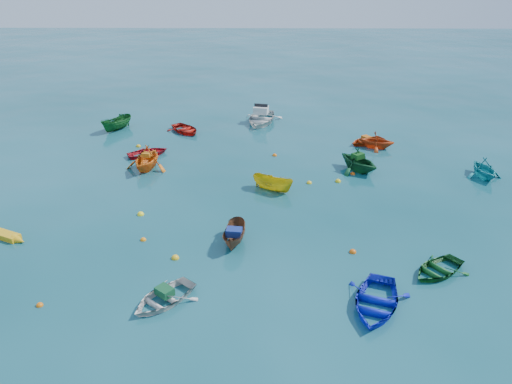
{
  "coord_description": "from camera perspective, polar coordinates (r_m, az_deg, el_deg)",
  "views": [
    {
      "loc": [
        0.35,
        -21.64,
        13.17
      ],
      "look_at": [
        0.0,
        5.0,
        0.4
      ],
      "focal_mm": 35.0,
      "sensor_mm": 36.0,
      "label": 1
    }
  ],
  "objects": [
    {
      "name": "buoy_or_d",
      "position": [
        33.57,
        10.99,
        2.01
      ],
      "size": [
        0.31,
        0.31,
        0.31
      ],
      "primitive_type": "sphere",
      "color": "#FF5F0D",
      "rests_on": "ground"
    },
    {
      "name": "sampan_green_far",
      "position": [
        43.08,
        -15.53,
        6.86
      ],
      "size": [
        2.6,
        3.33,
        1.22
      ],
      "primitive_type": "imported",
      "rotation": [
        0.0,
        0.0,
        -0.52
      ],
      "color": "#145720",
      "rests_on": "ground"
    },
    {
      "name": "motorboat_white",
      "position": [
        43.44,
        0.57,
        7.96
      ],
      "size": [
        4.14,
        5.15,
        1.55
      ],
      "primitive_type": "imported",
      "rotation": [
        0.0,
        0.0,
        -0.21
      ],
      "color": "silver",
      "rests_on": "ground"
    },
    {
      "name": "buoy_ye_e",
      "position": [
        32.28,
        9.35,
        1.17
      ],
      "size": [
        0.37,
        0.37,
        0.37
      ],
      "primitive_type": "sphere",
      "color": "gold",
      "rests_on": "ground"
    },
    {
      "name": "buoy_ye_b",
      "position": [
        28.58,
        -13.05,
        -2.55
      ],
      "size": [
        0.38,
        0.38,
        0.38
      ],
      "primitive_type": "sphere",
      "color": "yellow",
      "rests_on": "ground"
    },
    {
      "name": "dinghy_orange_far",
      "position": [
        38.6,
        13.52,
        4.92
      ],
      "size": [
        3.13,
        2.9,
        1.36
      ],
      "primitive_type": "imported",
      "rotation": [
        0.0,
        0.0,
        1.26
      ],
      "color": "#C23E12",
      "rests_on": "ground"
    },
    {
      "name": "buoy_or_b",
      "position": [
        24.94,
        10.99,
        -6.79
      ],
      "size": [
        0.35,
        0.35,
        0.35
      ],
      "primitive_type": "sphere",
      "color": "#DE590C",
      "rests_on": "ground"
    },
    {
      "name": "dinghy_green_n",
      "position": [
        34.23,
        11.54,
        2.44
      ],
      "size": [
        4.06,
        4.16,
        1.66
      ],
      "primitive_type": "imported",
      "rotation": [
        0.0,
        0.0,
        0.63
      ],
      "color": "#114B24",
      "rests_on": "ground"
    },
    {
      "name": "buoy_or_a",
      "position": [
        22.99,
        -23.48,
        -11.83
      ],
      "size": [
        0.29,
        0.29,
        0.29
      ],
      "primitive_type": "sphere",
      "color": "orange",
      "rests_on": "ground"
    },
    {
      "name": "buoy_ye_d",
      "position": [
        38.81,
        -13.28,
        5.07
      ],
      "size": [
        0.37,
        0.37,
        0.37
      ],
      "primitive_type": "sphere",
      "color": "gold",
      "rests_on": "ground"
    },
    {
      "name": "ground",
      "position": [
        25.33,
        -0.15,
        -5.71
      ],
      "size": [
        160.0,
        160.0,
        0.0
      ],
      "primitive_type": "plane",
      "color": "#093D45",
      "rests_on": "ground"
    },
    {
      "name": "sampan_brown_mid",
      "position": [
        25.29,
        -2.43,
        -5.8
      ],
      "size": [
        1.32,
        2.77,
        1.03
      ],
      "primitive_type": "imported",
      "rotation": [
        0.0,
        0.0,
        -0.12
      ],
      "color": "brown",
      "rests_on": "ground"
    },
    {
      "name": "dinghy_red_far",
      "position": [
        41.41,
        -8.06,
        6.8
      ],
      "size": [
        3.78,
        3.93,
        0.66
      ],
      "primitive_type": "imported",
      "rotation": [
        0.0,
        0.0,
        0.67
      ],
      "color": "#AC160E",
      "rests_on": "ground"
    },
    {
      "name": "sampan_yellow_mid",
      "position": [
        30.71,
        1.92,
        0.2
      ],
      "size": [
        2.89,
        2.25,
        1.06
      ],
      "primitive_type": "imported",
      "rotation": [
        0.0,
        0.0,
        1.05
      ],
      "color": "gold",
      "rests_on": "ground"
    },
    {
      "name": "tarp_orange_a",
      "position": [
        34.29,
        -12.41,
        4.19
      ],
      "size": [
        0.64,
        0.53,
        0.28
      ],
      "primitive_type": "cube",
      "rotation": [
        0.0,
        0.0,
        -0.19
      ],
      "color": "orange",
      "rests_on": "dinghy_orange_w"
    },
    {
      "name": "dinghy_orange_w",
      "position": [
        34.62,
        -12.28,
        2.63
      ],
      "size": [
        3.36,
        3.72,
        1.72
      ],
      "primitive_type": "imported",
      "rotation": [
        0.0,
        0.0,
        -0.19
      ],
      "color": "orange",
      "rests_on": "ground"
    },
    {
      "name": "dinghy_red_nw",
      "position": [
        36.95,
        -12.22,
        4.13
      ],
      "size": [
        3.54,
        3.23,
        0.6
      ],
      "primitive_type": "imported",
      "rotation": [
        0.0,
        0.0,
        2.08
      ],
      "color": "#B20E18",
      "rests_on": "ground"
    },
    {
      "name": "buoy_ye_a",
      "position": [
        24.35,
        -9.21,
        -7.5
      ],
      "size": [
        0.38,
        0.38,
        0.38
      ],
      "primitive_type": "sphere",
      "color": "gold",
      "rests_on": "ground"
    },
    {
      "name": "dinghy_white_near",
      "position": [
        21.71,
        -10.51,
        -12.24
      ],
      "size": [
        3.55,
        3.66,
        0.62
      ],
      "primitive_type": "imported",
      "rotation": [
        0.0,
        0.0,
        -0.69
      ],
      "color": "beige",
      "rests_on": "ground"
    },
    {
      "name": "buoy_or_e",
      "position": [
        36.06,
        2.14,
        4.16
      ],
      "size": [
        0.34,
        0.34,
        0.34
      ],
      "primitive_type": "sphere",
      "color": "#DD600C",
      "rests_on": "ground"
    },
    {
      "name": "tarp_green_b",
      "position": [
        33.92,
        11.57,
        4.06
      ],
      "size": [
        0.93,
        0.89,
        0.36
      ],
      "primitive_type": "cube",
      "rotation": [
        0.0,
        0.0,
        0.63
      ],
      "color": "#124815",
      "rests_on": "dinghy_green_n"
    },
    {
      "name": "tarp_green_a",
      "position": [
        21.47,
        -10.4,
        -11.1
      ],
      "size": [
        0.89,
        0.87,
        0.34
      ],
      "primitive_type": "cube",
      "rotation": [
        0.0,
        0.0,
        -0.69
      ],
      "color": "#134F2B",
      "rests_on": "dinghy_white_near"
    },
    {
      "name": "dinghy_blue_se",
      "position": [
        21.66,
        13.44,
        -12.67
      ],
      "size": [
        3.72,
        4.35,
        0.76
      ],
      "primitive_type": "imported",
      "rotation": [
        0.0,
        0.0,
        -0.34
      ],
      "color": "#0F1DBC",
      "rests_on": "ground"
    },
    {
      "name": "dinghy_red_ne",
      "position": [
        39.35,
        12.53,
        5.43
      ],
      "size": [
        3.53,
        3.2,
        0.6
      ],
      "primitive_type": "imported",
      "rotation": [
        0.0,
        0.0,
        -1.07
      ],
      "color": "#C43F10",
      "rests_on": "ground"
    },
    {
      "name": "buoy_ye_c",
      "position": [
        31.81,
        6.09,
        1.0
      ],
      "size": [
        0.33,
        0.33,
        0.33
      ],
      "primitive_type": "sphere",
      "color": "yellow",
      "rests_on": "ground"
    },
    {
      "name": "tarp_orange_b",
      "position": [
        39.14,
        12.48,
        6.04
      ],
      "size": [
        0.75,
        0.82,
        0.32
      ],
      "primitive_type": "cube",
      "rotation": [
        0.0,
        0.0,
        -1.07
      ],
      "color": "#C05B13",
      "rests_on": "dinghy_red_ne"
    },
    {
      "name": "tarp_blue_a",
      "position": [
        24.81,
        -2.52,
        -4.6
      ],
      "size": [
        0.82,
        0.66,
        0.37
      ],
      "primitive_type": "cube",
      "rotation": [
        0.0,
        0.0,
        -0.12
      ],
      "color": "navy",
      "rests_on": "sampan_brown_mid"
    },
    {
      "name": "buoy_or_c",
      "position": [
        26.11,
        -12.76,
        -5.39
      ],
      "size": [
        0.3,
        0.3,
        0.3
      ],
      "primitive_type": "sphere",
      "color": "orange",
      "rests_on": "ground"
    },
    {
      "name": "dinghy_cyan_se",
      "position": [
        35.77,
        24.46,
        1.59
      ],
      "size": [
        2.58,
        2.9,
        1.39
      ],
      "primitive_type": "imported",
      "rotation": [
        0.0,
        0.0,
        0.12
      ],
      "color": "teal",
      "rests_on": "ground"
    },
    {
      "name": "dinghy_green_e",
      "position": [
        24.51,
        19.98,
        -8.65
      ],
      "size": [
        3.57,
        3.4,
        0.6
      ],
      "primitive_type": "imported",
      "rotation": [
        0.0,
        0.0,
        -0.93
      ],
      "color": "#13551F",
      "rests_on": "ground"
    }
  ]
}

